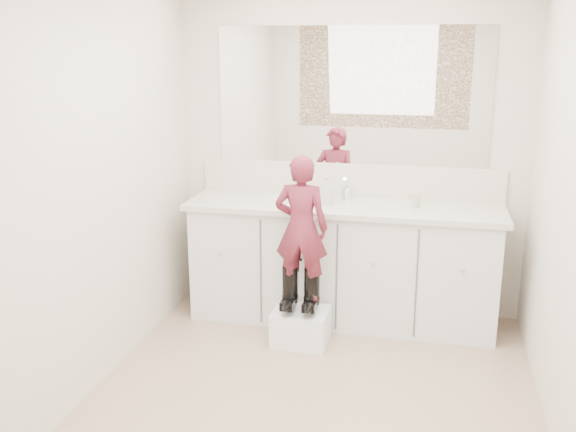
# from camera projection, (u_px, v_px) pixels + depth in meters

# --- Properties ---
(floor) EXTENTS (3.00, 3.00, 0.00)m
(floor) POSITION_uv_depth(u_px,v_px,m) (311.00, 403.00, 3.71)
(floor) COLOR #987963
(floor) RESTS_ON ground
(wall_back) EXTENTS (2.60, 0.00, 2.60)m
(wall_back) POSITION_uv_depth(u_px,v_px,m) (350.00, 156.00, 4.81)
(wall_back) COLOR beige
(wall_back) RESTS_ON floor
(wall_front) EXTENTS (2.60, 0.00, 2.60)m
(wall_front) POSITION_uv_depth(u_px,v_px,m) (223.00, 313.00, 1.98)
(wall_front) COLOR beige
(wall_front) RESTS_ON floor
(wall_left) EXTENTS (0.00, 3.00, 3.00)m
(wall_left) POSITION_uv_depth(u_px,v_px,m) (90.00, 190.00, 3.67)
(wall_left) COLOR beige
(wall_left) RESTS_ON floor
(wall_right) EXTENTS (0.00, 3.00, 3.00)m
(wall_right) POSITION_uv_depth(u_px,v_px,m) (575.00, 216.00, 3.12)
(wall_right) COLOR beige
(wall_right) RESTS_ON floor
(vanity_cabinet) EXTENTS (2.20, 0.55, 0.85)m
(vanity_cabinet) POSITION_uv_depth(u_px,v_px,m) (342.00, 265.00, 4.75)
(vanity_cabinet) COLOR silver
(vanity_cabinet) RESTS_ON floor
(countertop) EXTENTS (2.28, 0.58, 0.04)m
(countertop) POSITION_uv_depth(u_px,v_px,m) (343.00, 207.00, 4.62)
(countertop) COLOR beige
(countertop) RESTS_ON vanity_cabinet
(backsplash) EXTENTS (2.28, 0.03, 0.25)m
(backsplash) POSITION_uv_depth(u_px,v_px,m) (349.00, 180.00, 4.84)
(backsplash) COLOR beige
(backsplash) RESTS_ON countertop
(mirror) EXTENTS (2.00, 0.02, 1.00)m
(mirror) POSITION_uv_depth(u_px,v_px,m) (351.00, 96.00, 4.68)
(mirror) COLOR white
(mirror) RESTS_ON wall_back
(dot_panel) EXTENTS (2.00, 0.01, 1.20)m
(dot_panel) POSITION_uv_depth(u_px,v_px,m) (220.00, 170.00, 1.88)
(dot_panel) COLOR #472819
(dot_panel) RESTS_ON wall_front
(faucet) EXTENTS (0.08, 0.08, 0.10)m
(faucet) POSITION_uv_depth(u_px,v_px,m) (347.00, 193.00, 4.76)
(faucet) COLOR silver
(faucet) RESTS_ON countertop
(cup) EXTENTS (0.10, 0.10, 0.08)m
(cup) POSITION_uv_depth(u_px,v_px,m) (415.00, 201.00, 4.54)
(cup) COLOR beige
(cup) RESTS_ON countertop
(soap_bottle) EXTENTS (0.11, 0.12, 0.21)m
(soap_bottle) POSITION_uv_depth(u_px,v_px,m) (326.00, 190.00, 4.61)
(soap_bottle) COLOR beige
(soap_bottle) RESTS_ON countertop
(step_stool) EXTENTS (0.38, 0.32, 0.24)m
(step_stool) POSITION_uv_depth(u_px,v_px,m) (301.00, 327.00, 4.43)
(step_stool) COLOR white
(step_stool) RESTS_ON floor
(boot_left) EXTENTS (0.12, 0.21, 0.31)m
(boot_left) POSITION_uv_depth(u_px,v_px,m) (290.00, 289.00, 4.37)
(boot_left) COLOR black
(boot_left) RESTS_ON step_stool
(boot_right) EXTENTS (0.12, 0.21, 0.31)m
(boot_right) POSITION_uv_depth(u_px,v_px,m) (312.00, 290.00, 4.34)
(boot_right) COLOR black
(boot_right) RESTS_ON step_stool
(toddler) EXTENTS (0.36, 0.24, 0.98)m
(toddler) POSITION_uv_depth(u_px,v_px,m) (301.00, 228.00, 4.24)
(toddler) COLOR #AC3551
(toddler) RESTS_ON step_stool
(toothbrush) EXTENTS (0.14, 0.01, 0.06)m
(toothbrush) POSITION_uv_depth(u_px,v_px,m) (312.00, 220.00, 4.21)
(toothbrush) COLOR #E95A91
(toothbrush) RESTS_ON toddler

